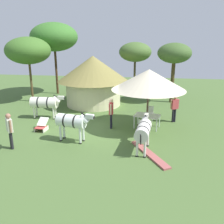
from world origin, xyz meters
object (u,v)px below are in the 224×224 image
Objects in this scene: guest_behind_table at (175,106)px; acacia_tree_far_lawn at (174,54)px; acacia_tree_left_background at (135,52)px; patio_dining_table at (147,117)px; standing_watcher at (10,128)px; zebra_by_umbrella at (45,103)px; zebra_toward_hut at (143,130)px; shade_umbrella at (149,80)px; patio_chair_near_hut at (143,126)px; zebra_nearest_camera at (72,122)px; striped_lounge_chair at (42,126)px; acacia_tree_right_background at (28,51)px; guest_beside_umbrella at (111,111)px; patio_chair_west_end at (150,112)px; thatched_hut at (93,78)px; acacia_tree_behind_hut at (54,37)px.

acacia_tree_far_lawn reaches higher than guest_behind_table.
patio_dining_table is at bearing -81.84° from acacia_tree_left_background.
patio_dining_table is 0.92× the size of standing_watcher.
standing_watcher is 4.41m from zebra_by_umbrella.
zebra_toward_hut is (-1.78, -4.14, 0.00)m from guest_behind_table.
acacia_tree_left_background is (-1.10, 7.67, 0.92)m from shade_umbrella.
zebra_nearest_camera is (-3.40, -1.16, 0.50)m from patio_chair_near_hut.
shade_umbrella reaches higher than patio_chair_near_hut.
striped_lounge_chair is 2.26m from zebra_by_umbrella.
guest_beside_umbrella is at bearing -35.56° from acacia_tree_right_background.
acacia_tree_right_background reaches higher than zebra_nearest_camera.
shade_umbrella is 7.34m from standing_watcher.
patio_chair_west_end is 0.18× the size of acacia_tree_right_background.
zebra_nearest_camera reaches higher than striped_lounge_chair.
guest_behind_table reaches higher than zebra_nearest_camera.
thatched_hut is 3.03× the size of guest_beside_umbrella.
acacia_tree_right_background is at bearing -131.30° from zebra_nearest_camera.
thatched_hut is 6.54m from guest_behind_table.
zebra_toward_hut is 0.49× the size of acacia_tree_far_lawn.
guest_beside_umbrella is 1.00× the size of standing_watcher.
guest_beside_umbrella is at bearing 171.91° from guest_behind_table.
guest_behind_table is 9.12m from standing_watcher.
thatched_hut is at bearing 144.47° from zebra_by_umbrella.
acacia_tree_behind_hut is at bearing -168.67° from zebra_by_umbrella.
acacia_tree_far_lawn reaches higher than zebra_nearest_camera.
patio_dining_table is 0.70× the size of zebra_toward_hut.
guest_behind_table reaches higher than patio_chair_west_end.
striped_lounge_chair is 0.37× the size of zebra_by_umbrella.
acacia_tree_far_lawn is (7.61, 7.07, 3.44)m from striped_lounge_chair.
zebra_toward_hut is (1.81, -2.63, -0.03)m from guest_beside_umbrella.
acacia_tree_behind_hut reaches higher than patio_chair_west_end.
zebra_nearest_camera reaches higher than patio_chair_near_hut.
zebra_nearest_camera reaches higher than patio_chair_west_end.
zebra_by_umbrella is (-4.33, 1.18, -0.03)m from guest_beside_umbrella.
patio_chair_west_end is at bearing 82.62° from patio_dining_table.
acacia_tree_right_background is at bearing 157.46° from standing_watcher.
standing_watcher is 0.74× the size of zebra_by_umbrella.
guest_beside_umbrella reaches higher than zebra_toward_hut.
striped_lounge_chair is at bearing 13.82° from zebra_by_umbrella.
shade_umbrella is 1.74× the size of zebra_by_umbrella.
guest_beside_umbrella is at bearing 72.55° from zebra_by_umbrella.
zebra_nearest_camera is (2.12, -1.16, 0.77)m from striped_lounge_chair.
standing_watcher is (-4.19, -3.23, -0.00)m from guest_beside_umbrella.
acacia_tree_left_background is (-0.89, 8.88, 3.15)m from patio_chair_near_hut.
patio_dining_table is 5.87m from striped_lounge_chair.
acacia_tree_far_lawn reaches higher than patio_chair_west_end.
shade_umbrella reaches higher than guest_beside_umbrella.
acacia_tree_right_background is (-2.63, 3.80, 2.91)m from zebra_by_umbrella.
zebra_toward_hut reaches higher than patio_chair_near_hut.
acacia_tree_right_background is (-1.02, -2.88, -0.95)m from acacia_tree_behind_hut.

